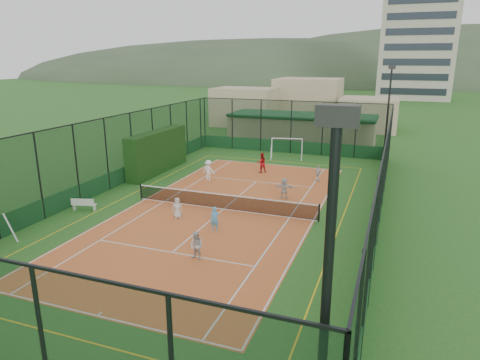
% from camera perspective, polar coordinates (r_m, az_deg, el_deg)
% --- Properties ---
extents(ground, '(300.00, 300.00, 0.00)m').
position_cam_1_polar(ground, '(26.05, -2.21, -3.93)').
color(ground, '#226321').
rests_on(ground, ground).
extents(court_slab, '(11.17, 23.97, 0.01)m').
position_cam_1_polar(court_slab, '(26.05, -2.22, -3.92)').
color(court_slab, '#C25A2B').
rests_on(court_slab, ground).
extents(tennis_net, '(11.67, 0.12, 1.06)m').
position_cam_1_polar(tennis_net, '(25.88, -2.23, -2.82)').
color(tennis_net, black).
rests_on(tennis_net, ground).
extents(perimeter_fence, '(18.12, 34.12, 5.00)m').
position_cam_1_polar(perimeter_fence, '(25.31, -2.28, 1.40)').
color(perimeter_fence, black).
rests_on(perimeter_fence, ground).
extents(floodlight_se, '(0.60, 0.26, 8.25)m').
position_cam_1_polar(floodlight_se, '(7.71, 10.92, -22.33)').
color(floodlight_se, black).
rests_on(floodlight_se, ground).
extents(floodlight_ne, '(0.60, 0.26, 8.25)m').
position_cam_1_polar(floodlight_ne, '(39.52, 19.08, 8.23)').
color(floodlight_ne, black).
rests_on(floodlight_ne, ground).
extents(clubhouse, '(15.20, 7.20, 3.15)m').
position_cam_1_polar(clubhouse, '(46.18, 8.24, 6.74)').
color(clubhouse, tan).
rests_on(clubhouse, ground).
extents(apartment_tower, '(15.00, 12.00, 30.00)m').
position_cam_1_polar(apartment_tower, '(104.84, 22.74, 18.18)').
color(apartment_tower, beige).
rests_on(apartment_tower, ground).
extents(distant_hills, '(200.00, 60.00, 24.00)m').
position_cam_1_polar(distant_hills, '(173.11, 17.43, 12.35)').
color(distant_hills, '#384C33').
rests_on(distant_hills, ground).
extents(hedge_left, '(1.13, 7.56, 3.31)m').
position_cam_1_polar(hedge_left, '(34.78, -10.92, 3.73)').
color(hedge_left, black).
rests_on(hedge_left, ground).
extents(white_bench, '(1.48, 0.75, 0.80)m').
position_cam_1_polar(white_bench, '(27.39, -20.04, -3.03)').
color(white_bench, white).
rests_on(white_bench, ground).
extents(futsal_goal_far, '(2.94, 1.39, 1.83)m').
position_cam_1_polar(futsal_goal_far, '(39.27, 6.25, 4.21)').
color(futsal_goal_far, white).
rests_on(futsal_goal_far, ground).
extents(child_near_left, '(0.70, 0.65, 1.21)m').
position_cam_1_polar(child_near_left, '(24.72, -8.35, -3.69)').
color(child_near_left, silver).
rests_on(child_near_left, court_slab).
extents(child_near_mid, '(0.51, 0.36, 1.31)m').
position_cam_1_polar(child_near_mid, '(22.75, -3.38, -5.19)').
color(child_near_mid, '#50AAE4').
rests_on(child_near_mid, court_slab).
extents(child_near_right, '(0.75, 0.64, 1.34)m').
position_cam_1_polar(child_near_right, '(19.63, -5.80, -8.76)').
color(child_near_right, silver).
rests_on(child_near_right, court_slab).
extents(child_far_left, '(1.04, 0.65, 1.55)m').
position_cam_1_polar(child_far_left, '(32.00, -4.22, 1.31)').
color(child_far_left, white).
rests_on(child_far_left, court_slab).
extents(child_far_right, '(0.75, 0.57, 1.19)m').
position_cam_1_polar(child_far_right, '(32.21, 10.36, 0.86)').
color(child_far_right, silver).
rests_on(child_far_right, court_slab).
extents(child_far_back, '(1.30, 0.54, 1.36)m').
position_cam_1_polar(child_far_back, '(27.95, 5.92, -1.11)').
color(child_far_back, silver).
rests_on(child_far_back, court_slab).
extents(coach, '(0.98, 0.94, 1.59)m').
position_cam_1_polar(coach, '(34.17, 2.89, 2.32)').
color(coach, '#B31318').
rests_on(coach, court_slab).
extents(tennis_balls, '(4.21, 0.67, 0.07)m').
position_cam_1_polar(tennis_balls, '(27.21, -1.35, -2.94)').
color(tennis_balls, '#CCE033').
rests_on(tennis_balls, court_slab).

